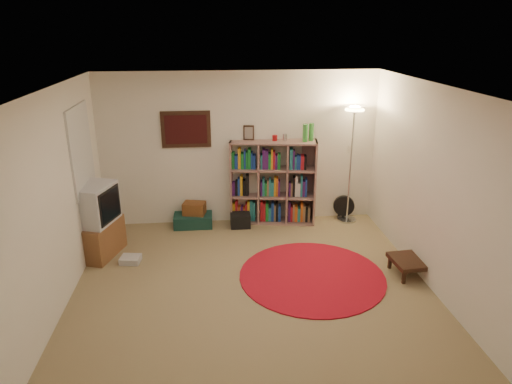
# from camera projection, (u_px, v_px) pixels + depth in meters

# --- Properties ---
(room) EXTENTS (4.54, 4.54, 2.54)m
(room) POSITION_uv_depth(u_px,v_px,m) (248.00, 196.00, 5.37)
(room) COLOR #8B7651
(room) RESTS_ON ground
(bookshelf) EXTENTS (1.45, 0.61, 1.68)m
(bookshelf) POSITION_uv_depth(u_px,v_px,m) (272.00, 183.00, 7.59)
(bookshelf) COLOR #916861
(bookshelf) RESTS_ON ground
(floor_lamp) EXTENTS (0.42, 0.42, 1.97)m
(floor_lamp) POSITION_uv_depth(u_px,v_px,m) (353.00, 126.00, 7.27)
(floor_lamp) COLOR silver
(floor_lamp) RESTS_ON ground
(floor_fan) EXTENTS (0.36, 0.23, 0.41)m
(floor_fan) POSITION_uv_depth(u_px,v_px,m) (344.00, 207.00, 7.85)
(floor_fan) COLOR black
(floor_fan) RESTS_ON ground
(tv_stand) EXTENTS (0.71, 0.86, 1.07)m
(tv_stand) POSITION_uv_depth(u_px,v_px,m) (96.00, 222.00, 6.48)
(tv_stand) COLOR brown
(tv_stand) RESTS_ON ground
(dvd_box) EXTENTS (0.30, 0.26, 0.09)m
(dvd_box) POSITION_uv_depth(u_px,v_px,m) (131.00, 259.00, 6.42)
(dvd_box) COLOR silver
(dvd_box) RESTS_ON ground
(suitcase) EXTENTS (0.63, 0.41, 0.20)m
(suitcase) POSITION_uv_depth(u_px,v_px,m) (193.00, 220.00, 7.59)
(suitcase) COLOR #13352E
(suitcase) RESTS_ON ground
(wicker_basket) EXTENTS (0.40, 0.33, 0.20)m
(wicker_basket) POSITION_uv_depth(u_px,v_px,m) (194.00, 208.00, 7.53)
(wicker_basket) COLOR brown
(wicker_basket) RESTS_ON suitcase
(duffel_bag) EXTENTS (0.32, 0.27, 0.22)m
(duffel_bag) POSITION_uv_depth(u_px,v_px,m) (240.00, 220.00, 7.55)
(duffel_bag) COLOR black
(duffel_bag) RESTS_ON ground
(paper_towel) EXTENTS (0.14, 0.14, 0.27)m
(paper_towel) POSITION_uv_depth(u_px,v_px,m) (239.00, 214.00, 7.74)
(paper_towel) COLOR silver
(paper_towel) RESTS_ON ground
(red_rug) EXTENTS (1.94, 1.94, 0.02)m
(red_rug) POSITION_uv_depth(u_px,v_px,m) (312.00, 276.00, 6.07)
(red_rug) COLOR maroon
(red_rug) RESTS_ON ground
(side_table) EXTENTS (0.54, 0.54, 0.23)m
(side_table) POSITION_uv_depth(u_px,v_px,m) (412.00, 261.00, 6.06)
(side_table) COLOR black
(side_table) RESTS_ON ground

